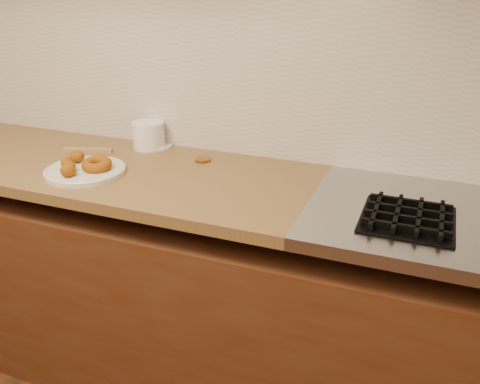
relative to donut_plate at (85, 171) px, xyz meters
name	(u,v)px	position (x,y,z in m)	size (l,w,h in m)	color
wall_back	(208,33)	(0.30, 0.42, 0.44)	(4.00, 0.02, 2.70)	tan
base_cabinet	(181,295)	(0.30, 0.11, -0.52)	(3.60, 0.60, 0.77)	#502D1C
butcher_block	(31,157)	(-0.35, 0.11, -0.03)	(2.30, 0.62, 0.04)	olive
backsplash	(208,74)	(0.30, 0.41, 0.29)	(3.60, 0.02, 0.60)	beige
donut_plate	(85,171)	(0.00, 0.00, 0.00)	(0.28, 0.28, 0.02)	beige
ring_donut	(97,164)	(0.04, 0.01, 0.03)	(0.11, 0.11, 0.04)	#894405
fried_dough_chunks	(71,163)	(-0.04, -0.02, 0.03)	(0.13, 0.20, 0.05)	#894405
plastic_tub	(149,135)	(0.06, 0.33, 0.05)	(0.13, 0.13, 0.11)	white
tub_lid	(156,146)	(0.08, 0.35, 0.00)	(0.13, 0.13, 0.01)	silver
brass_jar_lid	(203,160)	(0.34, 0.27, 0.00)	(0.06, 0.06, 0.01)	#A05F1B
wooden_utensil	(88,150)	(-0.13, 0.19, 0.00)	(0.20, 0.02, 0.02)	#9F7649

